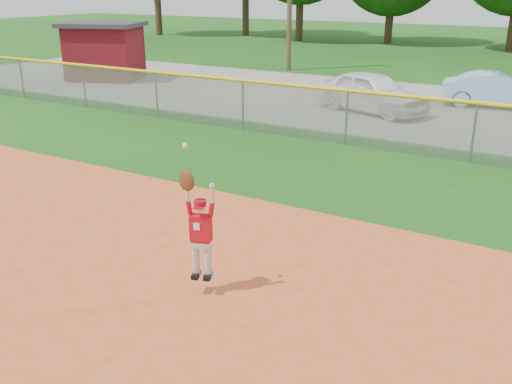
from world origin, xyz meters
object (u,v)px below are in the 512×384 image
(car_blue, at_px, (496,90))
(ballplayer, at_px, (199,226))
(utility_shed, at_px, (104,51))
(car_white_a, at_px, (372,92))

(car_blue, height_order, ballplayer, ballplayer)
(car_blue, height_order, utility_shed, utility_shed)
(car_white_a, height_order, utility_shed, utility_shed)
(car_white_a, height_order, ballplayer, ballplayer)
(ballplayer, bearing_deg, car_blue, 84.93)
(car_blue, distance_m, ballplayer, 16.07)
(utility_shed, relative_size, ballplayer, 2.10)
(utility_shed, height_order, ballplayer, utility_shed)
(utility_shed, bearing_deg, ballplayer, -41.96)
(car_white_a, distance_m, car_blue, 4.66)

